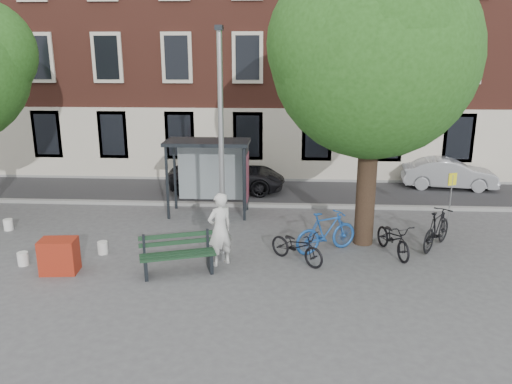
{
  "coord_description": "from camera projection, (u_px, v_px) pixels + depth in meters",
  "views": [
    {
      "loc": [
        1.66,
        -12.6,
        5.42
      ],
      "look_at": [
        0.78,
        1.95,
        1.4
      ],
      "focal_mm": 35.0,
      "sensor_mm": 36.0,
      "label": 1
    }
  ],
  "objects": [
    {
      "name": "bucket_c",
      "position": [
        8.0,
        225.0,
        15.92
      ],
      "size": [
        0.3,
        0.3,
        0.36
      ],
      "primitive_type": "cylinder",
      "rotation": [
        0.0,
        0.0,
        0.08
      ],
      "color": "white",
      "rests_on": "ground"
    },
    {
      "name": "bike_c",
      "position": [
        393.0,
        238.0,
        13.9
      ],
      "size": [
        1.12,
        1.93,
        0.96
      ],
      "primitive_type": "imported",
      "rotation": [
        0.0,
        0.0,
        0.28
      ],
      "color": "black",
      "rests_on": "ground"
    },
    {
      "name": "painter",
      "position": [
        220.0,
        229.0,
        13.1
      ],
      "size": [
        0.86,
        0.82,
        1.98
      ],
      "primitive_type": "imported",
      "rotation": [
        0.0,
        0.0,
        3.82
      ],
      "color": "silver",
      "rests_on": "ground"
    },
    {
      "name": "curb_near",
      "position": [
        240.0,
        205.0,
        18.46
      ],
      "size": [
        40.0,
        0.25,
        0.12
      ],
      "primitive_type": "cube",
      "color": "gray",
      "rests_on": "ground"
    },
    {
      "name": "lamppost",
      "position": [
        222.0,
        160.0,
        12.92
      ],
      "size": [
        0.28,
        0.35,
        6.11
      ],
      "color": "#9EA0A3",
      "rests_on": "ground"
    },
    {
      "name": "tree_right",
      "position": [
        376.0,
        47.0,
        13.27
      ],
      "size": [
        5.76,
        5.6,
        8.2
      ],
      "color": "black",
      "rests_on": "ground"
    },
    {
      "name": "car_silver",
      "position": [
        449.0,
        174.0,
        20.85
      ],
      "size": [
        3.91,
        1.74,
        1.25
      ],
      "primitive_type": "imported",
      "rotation": [
        0.0,
        0.0,
        1.46
      ],
      "color": "#989A9F",
      "rests_on": "ground"
    },
    {
      "name": "car_dark",
      "position": [
        227.0,
        176.0,
        20.39
      ],
      "size": [
        4.76,
        2.31,
        1.31
      ],
      "primitive_type": "imported",
      "rotation": [
        0.0,
        0.0,
        1.6
      ],
      "color": "black",
      "rests_on": "ground"
    },
    {
      "name": "bike_a",
      "position": [
        297.0,
        246.0,
        13.39
      ],
      "size": [
        1.74,
        1.6,
        0.92
      ],
      "primitive_type": "imported",
      "rotation": [
        0.0,
        0.0,
        0.87
      ],
      "color": "black",
      "rests_on": "ground"
    },
    {
      "name": "building_row",
      "position": [
        254.0,
        21.0,
        24.31
      ],
      "size": [
        30.0,
        8.0,
        14.0
      ],
      "primitive_type": "cube",
      "color": "brown",
      "rests_on": "ground"
    },
    {
      "name": "ground",
      "position": [
        223.0,
        260.0,
        13.66
      ],
      "size": [
        90.0,
        90.0,
        0.0
      ],
      "primitive_type": "plane",
      "color": "#4C4C4F",
      "rests_on": "ground"
    },
    {
      "name": "bucket_a",
      "position": [
        23.0,
        259.0,
        13.26
      ],
      "size": [
        0.28,
        0.28,
        0.36
      ],
      "primitive_type": "cylinder",
      "rotation": [
        0.0,
        0.0,
        -0.01
      ],
      "color": "white",
      "rests_on": "ground"
    },
    {
      "name": "road",
      "position": [
        244.0,
        192.0,
        20.4
      ],
      "size": [
        40.0,
        4.0,
        0.01
      ],
      "primitive_type": "cube",
      "color": "#28282B",
      "rests_on": "ground"
    },
    {
      "name": "notice_sign",
      "position": [
        451.0,
        189.0,
        16.01
      ],
      "size": [
        0.3,
        0.14,
        1.78
      ],
      "rotation": [
        0.0,
        0.0,
        0.38
      ],
      "color": "#9EA0A3",
      "rests_on": "ground"
    },
    {
      "name": "bike_d",
      "position": [
        437.0,
        229.0,
        14.36
      ],
      "size": [
        1.56,
        1.87,
        1.15
      ],
      "primitive_type": "imported",
      "rotation": [
        0.0,
        0.0,
        2.52
      ],
      "color": "black",
      "rests_on": "ground"
    },
    {
      "name": "bike_b",
      "position": [
        326.0,
        232.0,
        14.07
      ],
      "size": [
        2.0,
        1.47,
        1.19
      ],
      "primitive_type": "imported",
      "rotation": [
        0.0,
        0.0,
        2.09
      ],
      "color": "#1C4D9B",
      "rests_on": "ground"
    },
    {
      "name": "bench",
      "position": [
        178.0,
        256.0,
        12.74
      ],
      "size": [
        2.0,
        1.17,
        0.98
      ],
      "rotation": [
        0.0,
        0.0,
        0.32
      ],
      "color": "#1E2328",
      "rests_on": "ground"
    },
    {
      "name": "bus_shelter",
      "position": [
        220.0,
        160.0,
        17.14
      ],
      "size": [
        2.85,
        1.45,
        2.62
      ],
      "color": "#1E2328",
      "rests_on": "ground"
    },
    {
      "name": "bucket_b",
      "position": [
        103.0,
        248.0,
        14.02
      ],
      "size": [
        0.36,
        0.36,
        0.36
      ],
      "primitive_type": "cylinder",
      "rotation": [
        0.0,
        0.0,
        0.38
      ],
      "color": "silver",
      "rests_on": "ground"
    },
    {
      "name": "red_stand",
      "position": [
        59.0,
        256.0,
        12.75
      ],
      "size": [
        0.95,
        0.68,
        0.9
      ],
      "primitive_type": "cube",
      "rotation": [
        0.0,
        0.0,
        0.1
      ],
      "color": "maroon",
      "rests_on": "ground"
    },
    {
      "name": "curb_far",
      "position": [
        248.0,
        179.0,
        22.31
      ],
      "size": [
        40.0,
        0.25,
        0.12
      ],
      "primitive_type": "cube",
      "color": "gray",
      "rests_on": "ground"
    }
  ]
}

